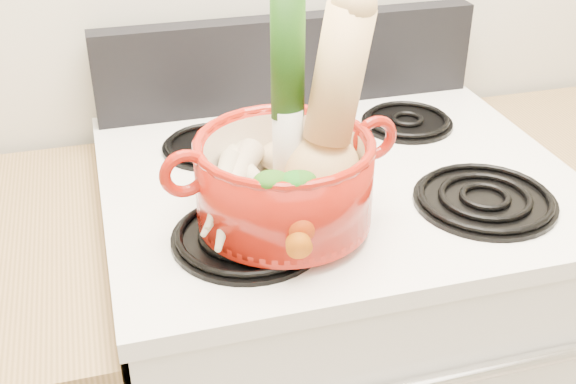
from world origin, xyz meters
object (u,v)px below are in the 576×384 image
object	(u,v)px
stove_body	(328,382)
dutch_oven	(284,181)
leek	(288,99)
squash	(336,108)

from	to	relation	value
stove_body	dutch_oven	distance (m)	0.60
leek	stove_body	bearing A→B (deg)	41.39
squash	leek	bearing A→B (deg)	146.33
stove_body	leek	size ratio (longest dim) A/B	2.97
leek	squash	bearing A→B (deg)	-22.77
dutch_oven	leek	size ratio (longest dim) A/B	0.82
stove_body	leek	xyz separation A→B (m)	(-0.12, -0.13, 0.69)
dutch_oven	squash	world-z (taller)	squash
stove_body	squash	bearing A→B (deg)	-111.71
stove_body	dutch_oven	size ratio (longest dim) A/B	3.63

